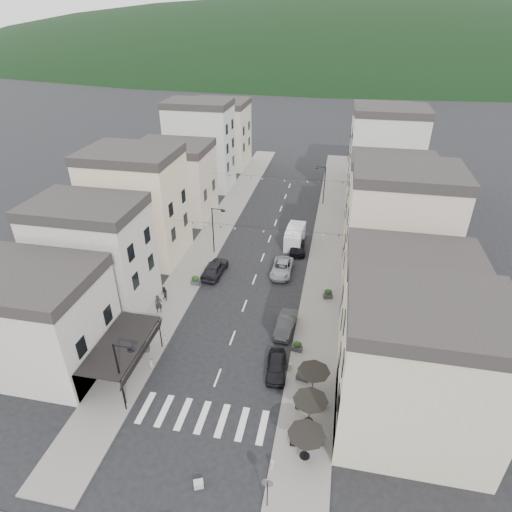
{
  "coord_description": "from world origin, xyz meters",
  "views": [
    {
      "loc": [
        8.08,
        -18.17,
        26.0
      ],
      "look_at": [
        0.34,
        20.21,
        3.5
      ],
      "focal_mm": 30.0,
      "sensor_mm": 36.0,
      "label": 1
    }
  ],
  "objects_px": {
    "parked_car_b": "(286,324)",
    "pedestrian_b": "(164,294)",
    "parked_car_c": "(282,268)",
    "delivery_van": "(295,236)",
    "parked_car_d": "(297,246)",
    "parked_car_e": "(215,268)",
    "pedestrian_a": "(159,304)",
    "parked_car_a": "(276,366)"
  },
  "relations": [
    {
      "from": "pedestrian_a",
      "to": "parked_car_c",
      "type": "bearing_deg",
      "value": 7.88
    },
    {
      "from": "pedestrian_b",
      "to": "parked_car_a",
      "type": "bearing_deg",
      "value": 5.17
    },
    {
      "from": "delivery_van",
      "to": "pedestrian_a",
      "type": "xyz_separation_m",
      "value": [
        -11.39,
        -16.88,
        -0.13
      ]
    },
    {
      "from": "pedestrian_a",
      "to": "delivery_van",
      "type": "bearing_deg",
      "value": 21.92
    },
    {
      "from": "parked_car_a",
      "to": "delivery_van",
      "type": "height_order",
      "value": "delivery_van"
    },
    {
      "from": "parked_car_e",
      "to": "pedestrian_b",
      "type": "xyz_separation_m",
      "value": [
        -3.62,
        -5.92,
        0.07
      ]
    },
    {
      "from": "parked_car_a",
      "to": "pedestrian_b",
      "type": "xyz_separation_m",
      "value": [
        -12.81,
        7.67,
        0.24
      ]
    },
    {
      "from": "parked_car_d",
      "to": "delivery_van",
      "type": "bearing_deg",
      "value": 100.34
    },
    {
      "from": "parked_car_a",
      "to": "pedestrian_a",
      "type": "bearing_deg",
      "value": 149.66
    },
    {
      "from": "parked_car_e",
      "to": "pedestrian_a",
      "type": "relative_size",
      "value": 2.56
    },
    {
      "from": "parked_car_a",
      "to": "delivery_van",
      "type": "distance_m",
      "value": 22.6
    },
    {
      "from": "parked_car_c",
      "to": "parked_car_d",
      "type": "bearing_deg",
      "value": 79.03
    },
    {
      "from": "parked_car_d",
      "to": "parked_car_b",
      "type": "bearing_deg",
      "value": -94.8
    },
    {
      "from": "parked_car_b",
      "to": "parked_car_e",
      "type": "distance_m",
      "value": 12.25
    },
    {
      "from": "parked_car_d",
      "to": "pedestrian_b",
      "type": "distance_m",
      "value": 18.03
    },
    {
      "from": "delivery_van",
      "to": "parked_car_d",
      "type": "bearing_deg",
      "value": -70.04
    },
    {
      "from": "pedestrian_b",
      "to": "parked_car_c",
      "type": "bearing_deg",
      "value": 71.1
    },
    {
      "from": "parked_car_e",
      "to": "delivery_van",
      "type": "xyz_separation_m",
      "value": [
        7.98,
        8.97,
        0.37
      ]
    },
    {
      "from": "parked_car_b",
      "to": "pedestrian_a",
      "type": "bearing_deg",
      "value": -176.52
    },
    {
      "from": "parked_car_b",
      "to": "parked_car_c",
      "type": "relative_size",
      "value": 0.88
    },
    {
      "from": "parked_car_b",
      "to": "parked_car_d",
      "type": "bearing_deg",
      "value": 97.01
    },
    {
      "from": "parked_car_a",
      "to": "pedestrian_b",
      "type": "relative_size",
      "value": 2.51
    },
    {
      "from": "parked_car_c",
      "to": "pedestrian_a",
      "type": "relative_size",
      "value": 2.54
    },
    {
      "from": "parked_car_c",
      "to": "pedestrian_a",
      "type": "distance_m",
      "value": 14.52
    },
    {
      "from": "parked_car_b",
      "to": "pedestrian_a",
      "type": "relative_size",
      "value": 2.23
    },
    {
      "from": "parked_car_b",
      "to": "pedestrian_b",
      "type": "height_order",
      "value": "pedestrian_b"
    },
    {
      "from": "parked_car_b",
      "to": "pedestrian_b",
      "type": "relative_size",
      "value": 2.7
    },
    {
      "from": "parked_car_a",
      "to": "parked_car_c",
      "type": "distance_m",
      "value": 15.49
    },
    {
      "from": "parked_car_a",
      "to": "parked_car_b",
      "type": "bearing_deg",
      "value": 83.93
    },
    {
      "from": "parked_car_b",
      "to": "delivery_van",
      "type": "bearing_deg",
      "value": 98.41
    },
    {
      "from": "parked_car_d",
      "to": "delivery_van",
      "type": "relative_size",
      "value": 0.9
    },
    {
      "from": "parked_car_c",
      "to": "delivery_van",
      "type": "distance_m",
      "value": 7.22
    },
    {
      "from": "parked_car_e",
      "to": "parked_car_b",
      "type": "bearing_deg",
      "value": 142.7
    },
    {
      "from": "parked_car_d",
      "to": "parked_car_e",
      "type": "bearing_deg",
      "value": -146.1
    },
    {
      "from": "pedestrian_b",
      "to": "parked_car_b",
      "type": "bearing_deg",
      "value": 26.4
    },
    {
      "from": "delivery_van",
      "to": "parked_car_e",
      "type": "bearing_deg",
      "value": -129.48
    },
    {
      "from": "parked_car_a",
      "to": "pedestrian_a",
      "type": "xyz_separation_m",
      "value": [
        -12.6,
        5.68,
        0.4
      ]
    },
    {
      "from": "parked_car_e",
      "to": "parked_car_d",
      "type": "bearing_deg",
      "value": -134.51
    },
    {
      "from": "parked_car_a",
      "to": "pedestrian_a",
      "type": "relative_size",
      "value": 2.07
    },
    {
      "from": "pedestrian_a",
      "to": "parked_car_e",
      "type": "bearing_deg",
      "value": 32.6
    },
    {
      "from": "delivery_van",
      "to": "pedestrian_b",
      "type": "bearing_deg",
      "value": -125.75
    },
    {
      "from": "pedestrian_a",
      "to": "parked_car_a",
      "type": "bearing_deg",
      "value": -58.35
    }
  ]
}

